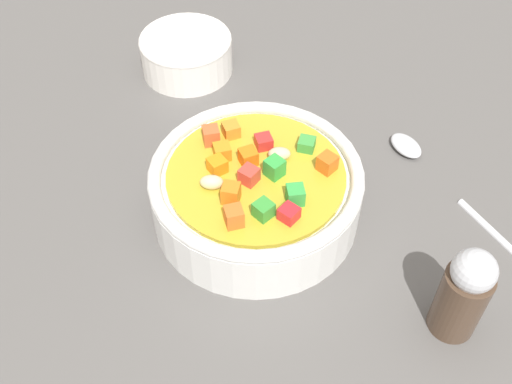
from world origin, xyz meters
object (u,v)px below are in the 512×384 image
(soup_bowl_main, at_px, (256,190))
(spoon, at_px, (450,188))
(pepper_shaker, at_px, (464,293))
(side_bowl_small, at_px, (186,53))

(soup_bowl_main, bearing_deg, spoon, 42.25)
(soup_bowl_main, height_order, spoon, soup_bowl_main)
(spoon, bearing_deg, pepper_shaker, 138.18)
(soup_bowl_main, xyz_separation_m, side_bowl_small, (-0.17, 0.12, -0.01))
(spoon, relative_size, pepper_shaker, 2.58)
(spoon, bearing_deg, soup_bowl_main, 68.26)
(soup_bowl_main, distance_m, spoon, 0.17)
(soup_bowl_main, distance_m, pepper_shaker, 0.18)
(spoon, xyz_separation_m, side_bowl_small, (-0.29, 0.01, 0.02))
(spoon, relative_size, side_bowl_small, 2.26)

